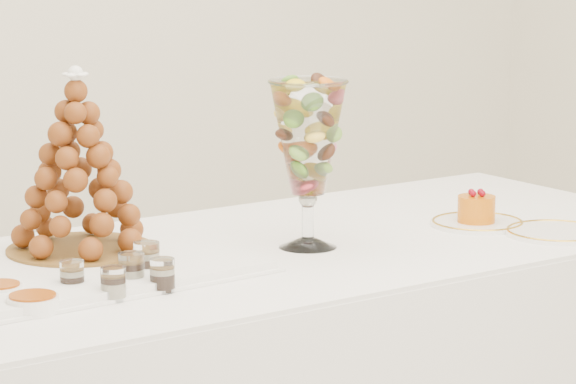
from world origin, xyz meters
TOP-DOWN VIEW (x-y plane):
  - lace_tray at (-0.41, 0.26)m, footprint 0.71×0.57m
  - macaron_vase at (0.12, 0.20)m, footprint 0.17×0.17m
  - cake_plate at (0.58, 0.17)m, footprint 0.22×0.22m
  - spare_plate at (0.67, 0.00)m, footprint 0.23×0.23m
  - verrine_a at (-0.47, 0.11)m, footprint 0.05×0.05m
  - verrine_b at (-0.36, 0.09)m, footprint 0.06×0.06m
  - verrine_c at (-0.30, 0.14)m, footprint 0.06×0.06m
  - verrine_d at (-0.43, 0.02)m, footprint 0.06×0.06m
  - verrine_e at (-0.32, 0.03)m, footprint 0.05×0.05m
  - ramekin_back at (-0.61, 0.14)m, footprint 0.09×0.09m
  - ramekin_front at (-0.59, 0.02)m, footprint 0.10×0.10m
  - croquembouche at (-0.36, 0.34)m, footprint 0.31×0.31m
  - mousse_cake at (0.57, 0.17)m, footprint 0.09×0.09m

SIDE VIEW (x-z plane):
  - spare_plate at x=0.67m, z-range 0.83..0.83m
  - cake_plate at x=0.58m, z-range 0.83..0.84m
  - lace_tray at x=-0.41m, z-range 0.83..0.85m
  - ramekin_back at x=-0.61m, z-range 0.83..0.85m
  - ramekin_front at x=-0.59m, z-range 0.83..0.86m
  - verrine_a at x=-0.47m, z-range 0.83..0.89m
  - verrine_d at x=-0.43m, z-range 0.83..0.89m
  - verrine_e at x=-0.32m, z-range 0.83..0.89m
  - verrine_b at x=-0.36m, z-range 0.83..0.89m
  - verrine_c at x=-0.30m, z-range 0.83..0.90m
  - mousse_cake at x=0.57m, z-range 0.83..0.91m
  - croquembouche at x=-0.36m, z-range 0.84..1.23m
  - macaron_vase at x=0.12m, z-range 0.88..1.25m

